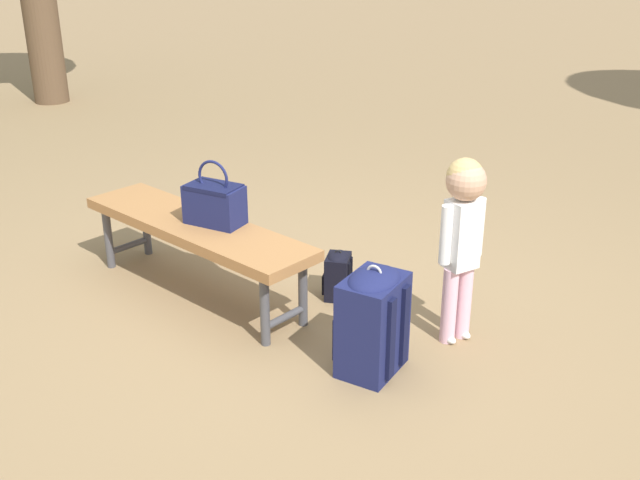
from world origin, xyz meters
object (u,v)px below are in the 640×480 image
(park_bench, at_px, (196,231))
(backpack_large, at_px, (372,319))
(child_standing, at_px, (463,222))
(backpack_small, at_px, (338,274))
(handbag, at_px, (214,202))

(park_bench, distance_m, backpack_large, 1.25)
(child_standing, bearing_deg, backpack_small, 171.27)
(handbag, xyz_separation_m, backpack_large, (1.12, -0.28, -0.30))
(park_bench, bearing_deg, backpack_small, 26.24)
(handbag, xyz_separation_m, backpack_small, (0.61, 0.31, -0.43))
(child_standing, height_order, backpack_small, child_standing)
(backpack_large, bearing_deg, backpack_small, 130.27)
(handbag, distance_m, backpack_small, 0.81)
(handbag, xyz_separation_m, child_standing, (1.37, 0.20, 0.08))
(child_standing, relative_size, backpack_small, 3.30)
(park_bench, xyz_separation_m, backpack_small, (0.72, 0.36, -0.25))
(handbag, bearing_deg, child_standing, 8.22)
(park_bench, relative_size, child_standing, 1.68)
(backpack_large, relative_size, backpack_small, 1.89)
(handbag, relative_size, backpack_large, 0.66)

